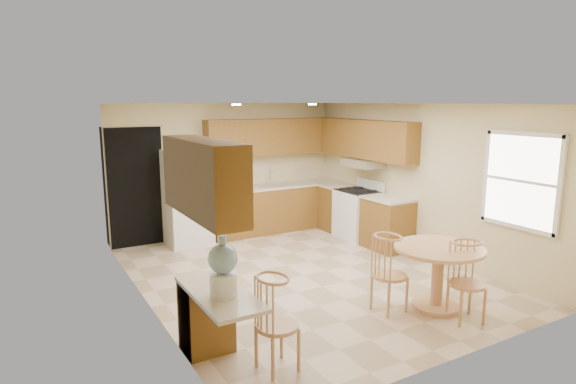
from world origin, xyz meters
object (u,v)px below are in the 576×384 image
chair_table_a (395,268)px  water_crock (223,269)px  stove (358,214)px  chair_desk (282,317)px  chair_table_b (474,276)px  dining_table (438,268)px  refrigerator (187,198)px

chair_table_a → water_crock: 2.31m
stove → chair_desk: stove is taller
water_crock → chair_desk: bearing=-32.9°
chair_table_b → chair_desk: bearing=14.4°
stove → water_crock: size_ratio=1.90×
chair_table_a → chair_table_b: chair_table_a is taller
stove → chair_table_b: 3.63m
chair_table_a → chair_table_b: size_ratio=1.02×
chair_table_b → chair_desk: 2.42m
dining_table → chair_table_a: (-0.55, 0.16, 0.06)m
refrigerator → chair_table_b: bearing=-68.9°
stove → chair_table_a: bearing=-120.5°
stove → water_crock: (-3.92, -2.99, 0.56)m
chair_desk → chair_table_a: bearing=99.6°
chair_desk → water_crock: water_crock is taller
chair_table_a → chair_desk: 1.87m
chair_desk → dining_table: bearing=92.6°
chair_desk → stove: bearing=128.7°
stove → chair_table_a: (-1.66, -2.82, 0.11)m
water_crock → dining_table: bearing=0.2°
stove → dining_table: bearing=-110.4°
dining_table → water_crock: size_ratio=1.88×
stove → water_crock: water_crock is taller
stove → dining_table: 3.18m
stove → dining_table: (-1.11, -2.98, 0.05)m
chair_table_b → stove: bearing=-88.2°
chair_table_a → dining_table: bearing=71.9°
refrigerator → chair_table_a: (1.21, -4.04, -0.27)m
refrigerator → chair_table_a: 4.23m
refrigerator → chair_table_b: refrigerator is taller
chair_table_b → water_crock: 2.94m
dining_table → water_crock: water_crock is taller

